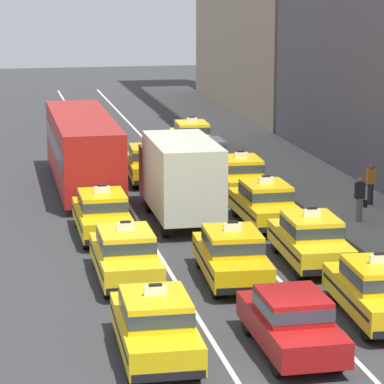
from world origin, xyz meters
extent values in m
plane|color=#353538|center=(0.00, 0.00, 0.00)|extent=(160.00, 160.00, 0.00)
cube|color=silver|center=(-1.60, 20.00, 0.00)|extent=(0.14, 80.00, 0.01)
cube|color=silver|center=(1.60, 20.00, 0.00)|extent=(0.14, 80.00, 0.01)
cube|color=gray|center=(7.20, 15.00, 0.07)|extent=(4.00, 90.00, 0.15)
cylinder|color=black|center=(-3.94, 3.79, 0.32)|extent=(0.26, 0.65, 0.64)
cylinder|color=black|center=(-2.46, 3.75, 0.32)|extent=(0.26, 0.65, 0.64)
cylinder|color=black|center=(-4.02, 0.73, 0.32)|extent=(0.26, 0.65, 0.64)
cylinder|color=black|center=(-2.54, 0.69, 0.32)|extent=(0.26, 0.65, 0.64)
cube|color=yellow|center=(-3.24, 2.24, 0.67)|extent=(1.92, 4.55, 0.70)
cube|color=black|center=(-3.24, 2.24, 0.72)|extent=(1.93, 4.19, 0.10)
cube|color=yellow|center=(-3.24, 2.09, 1.34)|extent=(1.65, 2.14, 0.64)
cube|color=#2D3842|center=(-3.24, 2.09, 1.34)|extent=(1.67, 2.16, 0.35)
cube|color=white|center=(-3.24, 2.09, 1.78)|extent=(0.56, 0.13, 0.24)
cube|color=black|center=(-3.24, 2.09, 1.93)|extent=(0.32, 0.12, 0.06)
cube|color=black|center=(-3.18, 4.45, 0.42)|extent=(1.71, 0.18, 0.20)
cube|color=black|center=(-3.30, 0.03, 0.42)|extent=(1.71, 0.18, 0.20)
cylinder|color=black|center=(-3.84, 10.11, 0.32)|extent=(0.24, 0.64, 0.64)
cylinder|color=black|center=(-2.36, 10.10, 0.32)|extent=(0.24, 0.64, 0.64)
cylinder|color=black|center=(-3.86, 7.05, 0.32)|extent=(0.24, 0.64, 0.64)
cylinder|color=black|center=(-2.38, 7.04, 0.32)|extent=(0.24, 0.64, 0.64)
cube|color=yellow|center=(-3.11, 8.58, 0.67)|extent=(1.83, 4.51, 0.70)
cube|color=black|center=(-3.11, 8.58, 0.72)|extent=(1.84, 4.15, 0.10)
cube|color=yellow|center=(-3.11, 8.43, 1.34)|extent=(1.61, 2.11, 0.64)
cube|color=#2D3842|center=(-3.11, 8.43, 1.34)|extent=(1.63, 2.13, 0.35)
cube|color=white|center=(-3.11, 8.43, 1.78)|extent=(0.56, 0.12, 0.24)
cube|color=black|center=(-3.11, 8.43, 1.93)|extent=(0.32, 0.11, 0.06)
cube|color=black|center=(-3.10, 10.79, 0.42)|extent=(1.71, 0.15, 0.20)
cube|color=black|center=(-3.12, 6.37, 0.42)|extent=(1.71, 0.15, 0.20)
cylinder|color=black|center=(-3.95, 15.52, 0.32)|extent=(0.24, 0.64, 0.64)
cylinder|color=black|center=(-2.48, 15.52, 0.32)|extent=(0.24, 0.64, 0.64)
cylinder|color=black|center=(-3.96, 12.46, 0.32)|extent=(0.24, 0.64, 0.64)
cylinder|color=black|center=(-2.48, 12.46, 0.32)|extent=(0.24, 0.64, 0.64)
cube|color=yellow|center=(-3.22, 13.99, 0.67)|extent=(1.81, 4.50, 0.70)
cube|color=black|center=(-3.22, 13.99, 0.72)|extent=(1.83, 4.14, 0.10)
cube|color=yellow|center=(-3.22, 13.84, 1.34)|extent=(1.60, 2.10, 0.64)
cube|color=#2D3842|center=(-3.22, 13.84, 1.34)|extent=(1.62, 2.12, 0.35)
cube|color=white|center=(-3.22, 13.84, 1.78)|extent=(0.56, 0.12, 0.24)
cube|color=black|center=(-3.22, 13.84, 1.93)|extent=(0.32, 0.11, 0.06)
cube|color=black|center=(-3.21, 16.20, 0.42)|extent=(1.71, 0.14, 0.20)
cube|color=black|center=(-3.22, 11.78, 0.42)|extent=(1.71, 0.14, 0.20)
cylinder|color=black|center=(-4.09, 25.91, 0.32)|extent=(0.24, 0.64, 0.64)
cylinder|color=black|center=(-2.09, 25.90, 0.32)|extent=(0.24, 0.64, 0.64)
cylinder|color=black|center=(-4.10, 19.19, 0.32)|extent=(0.24, 0.64, 0.64)
cylinder|color=black|center=(-2.10, 19.18, 0.32)|extent=(0.24, 0.64, 0.64)
cube|color=#B21E19|center=(-3.10, 22.54, 1.77)|extent=(2.52, 11.20, 2.90)
cube|color=#2D3842|center=(-3.10, 22.54, 2.02)|extent=(2.54, 10.76, 0.84)
cube|color=black|center=(-3.09, 28.09, 2.97)|extent=(2.13, 0.08, 0.36)
cylinder|color=black|center=(-0.54, 3.30, 0.32)|extent=(0.24, 0.64, 0.64)
cylinder|color=black|center=(0.90, 3.30, 0.32)|extent=(0.24, 0.64, 0.64)
cylinder|color=black|center=(-0.55, 0.47, 0.32)|extent=(0.24, 0.64, 0.64)
cylinder|color=black|center=(0.89, 0.46, 0.32)|extent=(0.24, 0.64, 0.64)
cube|color=maroon|center=(0.17, 1.88, 0.65)|extent=(1.78, 4.31, 0.66)
cube|color=maroon|center=(0.17, 1.78, 1.28)|extent=(1.57, 1.91, 0.60)
cube|color=#2D3842|center=(0.17, 1.78, 1.28)|extent=(1.59, 1.93, 0.33)
cylinder|color=black|center=(-0.54, 9.46, 0.32)|extent=(0.28, 0.65, 0.64)
cylinder|color=black|center=(0.93, 9.37, 0.32)|extent=(0.28, 0.65, 0.64)
cylinder|color=black|center=(-0.72, 6.40, 0.32)|extent=(0.28, 0.65, 0.64)
cylinder|color=black|center=(0.76, 6.32, 0.32)|extent=(0.28, 0.65, 0.64)
cube|color=yellow|center=(0.11, 7.89, 0.67)|extent=(2.06, 4.60, 0.70)
cube|color=black|center=(0.11, 7.89, 0.72)|extent=(2.06, 4.24, 0.10)
cube|color=yellow|center=(0.10, 7.74, 1.34)|extent=(1.72, 2.19, 0.64)
cube|color=#2D3842|center=(0.10, 7.74, 1.34)|extent=(1.74, 2.21, 0.35)
cube|color=white|center=(0.10, 7.74, 1.78)|extent=(0.57, 0.15, 0.24)
cube|color=black|center=(0.10, 7.74, 1.93)|extent=(0.33, 0.13, 0.06)
cube|color=black|center=(0.24, 10.10, 0.42)|extent=(1.72, 0.24, 0.20)
cube|color=black|center=(-0.02, 5.68, 0.42)|extent=(1.72, 0.24, 0.20)
cylinder|color=black|center=(-0.97, 17.31, 0.32)|extent=(0.25, 0.64, 0.64)
cylinder|color=black|center=(0.93, 17.29, 0.32)|extent=(0.25, 0.64, 0.64)
cylinder|color=black|center=(-1.00, 13.41, 0.32)|extent=(0.25, 0.64, 0.64)
cylinder|color=black|center=(0.89, 13.39, 0.32)|extent=(0.25, 0.64, 0.64)
cube|color=maroon|center=(-0.02, 18.28, 1.37)|extent=(2.12, 2.22, 2.10)
cube|color=#2D3842|center=(-0.01, 19.35, 1.67)|extent=(1.93, 0.08, 0.76)
cube|color=beige|center=(-0.04, 15.02, 1.92)|extent=(2.34, 5.22, 2.70)
cylinder|color=black|center=(-0.71, 24.85, 0.32)|extent=(0.27, 0.65, 0.64)
cylinder|color=black|center=(0.77, 24.77, 0.32)|extent=(0.27, 0.65, 0.64)
cylinder|color=black|center=(-0.87, 21.80, 0.32)|extent=(0.27, 0.65, 0.64)
cylinder|color=black|center=(0.60, 21.72, 0.32)|extent=(0.27, 0.65, 0.64)
cube|color=yellow|center=(-0.05, 23.28, 0.67)|extent=(2.04, 4.59, 0.70)
cube|color=black|center=(-0.05, 23.28, 0.72)|extent=(2.04, 4.23, 0.10)
cube|color=yellow|center=(-0.06, 23.13, 1.34)|extent=(1.71, 2.18, 0.64)
cube|color=#2D3842|center=(-0.06, 23.13, 1.34)|extent=(1.73, 2.20, 0.35)
cube|color=white|center=(-0.06, 23.13, 1.78)|extent=(0.57, 0.15, 0.24)
cube|color=black|center=(-0.06, 23.13, 1.93)|extent=(0.33, 0.13, 0.06)
cube|color=black|center=(0.07, 25.49, 0.42)|extent=(1.72, 0.23, 0.20)
cube|color=black|center=(-0.17, 21.08, 0.42)|extent=(1.72, 0.23, 0.20)
cylinder|color=black|center=(2.54, 5.28, 0.32)|extent=(0.27, 0.65, 0.64)
cylinder|color=black|center=(4.01, 5.20, 0.32)|extent=(0.27, 0.65, 0.64)
cylinder|color=black|center=(2.38, 2.23, 0.32)|extent=(0.27, 0.65, 0.64)
cube|color=yellow|center=(3.19, 3.72, 0.67)|extent=(2.03, 4.59, 0.70)
cube|color=black|center=(3.19, 3.72, 0.72)|extent=(2.03, 4.23, 0.10)
cube|color=yellow|center=(3.18, 3.57, 1.34)|extent=(1.71, 2.18, 0.64)
cube|color=#2D3842|center=(3.18, 3.57, 1.34)|extent=(1.73, 2.20, 0.35)
cube|color=white|center=(3.18, 3.57, 1.78)|extent=(0.57, 0.15, 0.24)
cube|color=black|center=(3.18, 3.57, 1.93)|extent=(0.33, 0.13, 0.06)
cube|color=black|center=(3.31, 5.92, 0.42)|extent=(1.71, 0.23, 0.20)
cylinder|color=black|center=(2.39, 10.70, 0.32)|extent=(0.27, 0.65, 0.64)
cylinder|color=black|center=(3.87, 10.63, 0.32)|extent=(0.27, 0.65, 0.64)
cylinder|color=black|center=(2.26, 7.64, 0.32)|extent=(0.27, 0.65, 0.64)
cylinder|color=black|center=(3.73, 7.58, 0.32)|extent=(0.27, 0.65, 0.64)
cube|color=yellow|center=(3.06, 9.14, 0.67)|extent=(1.99, 4.57, 0.70)
cube|color=black|center=(3.06, 9.14, 0.72)|extent=(2.00, 4.21, 0.10)
cube|color=yellow|center=(3.06, 8.99, 1.34)|extent=(1.69, 2.17, 0.64)
cube|color=#2D3842|center=(3.06, 8.99, 1.34)|extent=(1.71, 2.19, 0.35)
cube|color=white|center=(3.06, 8.99, 1.78)|extent=(0.56, 0.14, 0.24)
cube|color=black|center=(3.06, 8.99, 1.93)|extent=(0.32, 0.12, 0.06)
cube|color=black|center=(3.16, 11.34, 0.42)|extent=(1.71, 0.21, 0.20)
cube|color=black|center=(2.97, 6.93, 0.42)|extent=(1.71, 0.21, 0.20)
cylinder|color=black|center=(2.27, 15.94, 0.32)|extent=(0.24, 0.64, 0.64)
cylinder|color=black|center=(3.75, 15.93, 0.32)|extent=(0.24, 0.64, 0.64)
cylinder|color=black|center=(2.25, 12.88, 0.32)|extent=(0.24, 0.64, 0.64)
cylinder|color=black|center=(3.73, 12.87, 0.32)|extent=(0.24, 0.64, 0.64)
cube|color=yellow|center=(3.00, 14.40, 0.67)|extent=(1.82, 4.51, 0.70)
cube|color=black|center=(3.00, 14.40, 0.72)|extent=(1.84, 4.15, 0.10)
cube|color=yellow|center=(3.00, 14.25, 1.34)|extent=(1.61, 2.11, 0.64)
cube|color=#2D3842|center=(3.00, 14.25, 1.34)|extent=(1.63, 2.13, 0.35)
cube|color=white|center=(3.00, 14.25, 1.78)|extent=(0.56, 0.12, 0.24)
cube|color=black|center=(3.00, 14.25, 1.93)|extent=(0.32, 0.11, 0.06)
cube|color=black|center=(3.01, 16.61, 0.42)|extent=(1.71, 0.15, 0.20)
cube|color=black|center=(2.99, 12.19, 0.42)|extent=(1.71, 0.15, 0.20)
cylinder|color=black|center=(2.73, 21.24, 0.32)|extent=(0.27, 0.65, 0.64)
cylinder|color=black|center=(4.20, 21.16, 0.32)|extent=(0.27, 0.65, 0.64)
cylinder|color=black|center=(2.57, 18.18, 0.32)|extent=(0.27, 0.65, 0.64)
cylinder|color=black|center=(4.04, 18.10, 0.32)|extent=(0.27, 0.65, 0.64)
cube|color=yellow|center=(3.39, 19.67, 0.67)|extent=(2.03, 4.59, 0.70)
cube|color=black|center=(3.39, 19.67, 0.72)|extent=(2.04, 4.23, 0.10)
cube|color=yellow|center=(3.38, 19.52, 1.34)|extent=(1.71, 2.18, 0.64)
cube|color=#2D3842|center=(3.38, 19.52, 1.34)|extent=(1.73, 2.20, 0.35)
cube|color=white|center=(3.38, 19.52, 1.78)|extent=(0.57, 0.15, 0.24)
cube|color=black|center=(3.38, 19.52, 1.93)|extent=(0.33, 0.13, 0.06)
cube|color=black|center=(3.50, 21.88, 0.42)|extent=(1.71, 0.23, 0.20)
cube|color=black|center=(3.27, 17.46, 0.42)|extent=(1.71, 0.23, 0.20)
cylinder|color=black|center=(2.38, 26.46, 0.32)|extent=(0.25, 0.64, 0.64)
cylinder|color=black|center=(3.82, 26.43, 0.32)|extent=(0.25, 0.64, 0.64)
cylinder|color=black|center=(2.33, 23.62, 0.32)|extent=(0.25, 0.64, 0.64)
cylinder|color=black|center=(3.77, 23.59, 0.32)|extent=(0.25, 0.64, 0.64)
cube|color=#4C5156|center=(3.07, 25.02, 0.65)|extent=(1.84, 4.33, 0.66)
cube|color=#4C5156|center=(3.07, 24.92, 1.28)|extent=(1.59, 1.93, 0.60)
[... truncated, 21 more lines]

